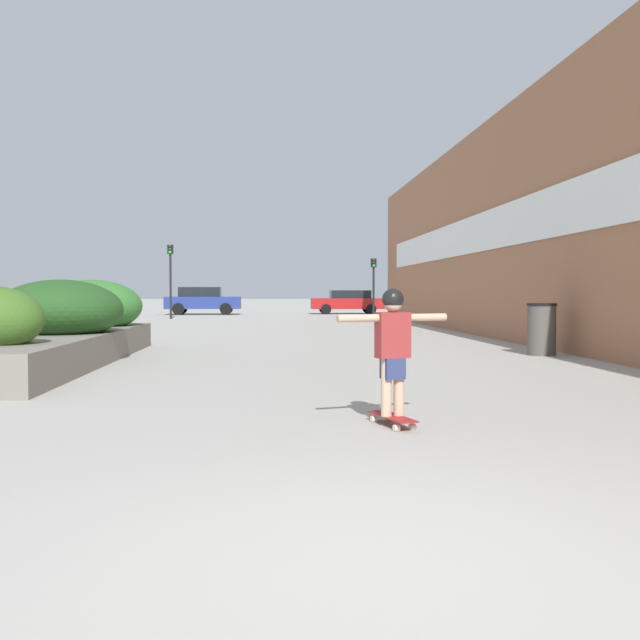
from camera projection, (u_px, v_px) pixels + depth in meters
name	position (u px, v px, depth m)	size (l,w,h in m)	color
ground_plane	(388.00, 565.00, 3.41)	(300.00, 300.00, 0.00)	#A3A099
building_wall_right	(532.00, 219.00, 17.95)	(0.67, 40.16, 6.32)	#9E6647
planter_box	(61.00, 326.00, 13.56)	(2.33, 9.04, 1.60)	slate
skateboard	(392.00, 419.00, 6.97)	(0.40, 0.76, 0.10)	maroon
skateboarder	(393.00, 339.00, 6.94)	(1.14, 0.40, 1.25)	tan
trash_bin	(542.00, 329.00, 14.87)	(0.61, 0.61, 1.09)	#514C47
car_leftmost	(348.00, 301.00, 44.13)	(4.46, 1.87, 1.46)	maroon
car_center_left	(525.00, 302.00, 40.53)	(4.60, 2.05, 1.50)	silver
car_center_right	(202.00, 300.00, 42.74)	(4.47, 1.84, 1.65)	navy
car_rightmost	(51.00, 303.00, 39.22)	(4.08, 2.04, 1.44)	silver
traffic_light_left	(170.00, 269.00, 35.57)	(0.28, 0.30, 3.70)	black
traffic_light_right	(374.00, 277.00, 36.69)	(0.28, 0.30, 3.07)	black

